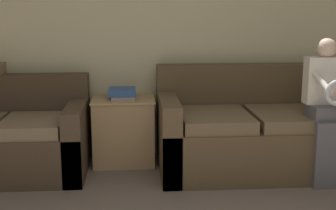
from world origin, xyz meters
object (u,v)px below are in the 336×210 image
book_stack (123,93)px  couch_side (6,139)px  couch_main (280,132)px  side_shelf (124,130)px  child_left_seated (327,106)px

book_stack → couch_side: bearing=-168.2°
couch_main → book_stack: size_ratio=7.43×
couch_side → book_stack: size_ratio=4.72×
couch_side → side_shelf: size_ratio=2.29×
side_shelf → book_stack: book_stack is taller
couch_main → child_left_seated: child_left_seated is taller
book_stack → couch_main: bearing=-9.8°
book_stack → child_left_seated: bearing=-21.5°
couch_main → couch_side: bearing=179.2°
child_left_seated → couch_side: bearing=170.6°
child_left_seated → side_shelf: 1.83m
couch_side → child_left_seated: bearing=-9.4°
couch_main → child_left_seated: bearing=-59.3°
couch_side → side_shelf: (1.03, 0.21, 0.01)m
couch_side → book_stack: 1.11m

